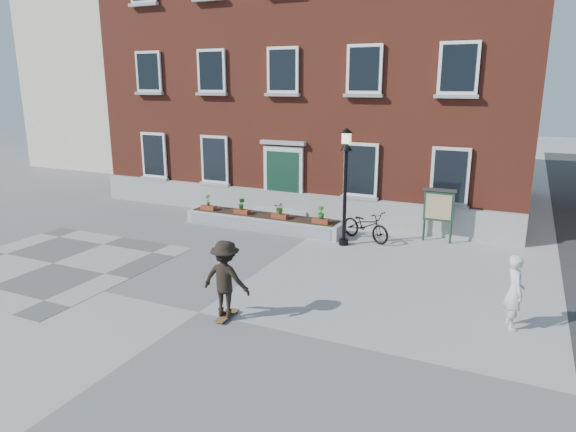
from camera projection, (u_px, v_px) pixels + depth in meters
The scene contains 10 objects.
ground at pixel (199, 312), 12.26m from camera, with size 100.00×100.00×0.00m, color #9D9D9F.
checker_patch at pixel (53, 263), 15.59m from camera, with size 6.00×6.00×0.01m, color #57575A.
distant_building at pixel (144, 66), 35.54m from camera, with size 10.00×12.00×13.00m, color beige.
bicycle at pixel (366, 225), 17.80m from camera, with size 0.70×2.01×1.06m, color black.
bystander at pixel (515, 292), 11.32m from camera, with size 0.62×0.41×1.71m, color silver.
brick_building at pixel (330, 61), 23.76m from camera, with size 18.40×10.85×12.60m.
planter_assembly at pixel (264, 221), 19.30m from camera, with size 6.20×1.12×1.15m.
lamp_post at pixel (346, 171), 16.77m from camera, with size 0.40×0.40×3.93m.
notice_board at pixel (439, 206), 17.42m from camera, with size 1.10×0.16×1.87m.
skateboarder at pixel (226, 279), 11.73m from camera, with size 1.18×0.78×1.88m.
Camera 1 is at (6.71, -9.33, 5.31)m, focal length 32.00 mm.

